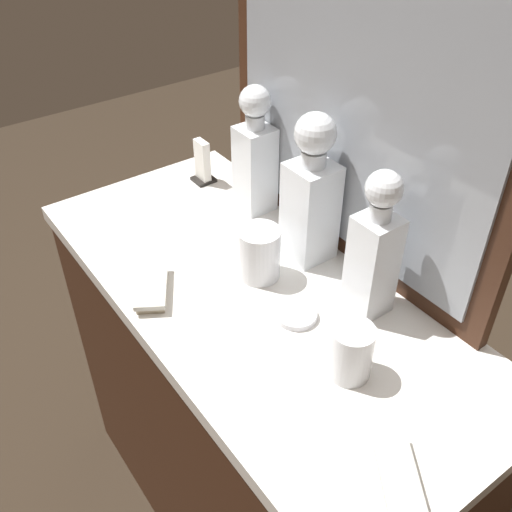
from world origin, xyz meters
TOP-DOWN VIEW (x-y plane):
  - dresser at (0.00, 0.00)m, footprint 1.06×0.49m
  - dresser_mirror at (0.00, 0.22)m, footprint 0.72×0.03m
  - crystal_decanter_right at (-0.24, 0.17)m, footprint 0.08×0.08m
  - crystal_decanter_rear at (-0.03, 0.15)m, footprint 0.09×0.09m
  - crystal_decanter_far_left at (0.17, 0.14)m, footprint 0.07×0.07m
  - crystal_tumbler_far_left at (0.26, -0.00)m, footprint 0.07×0.07m
  - crystal_tumbler_front at (-0.03, 0.03)m, footprint 0.08×0.08m
  - silver_brush_center at (-0.11, -0.17)m, footprint 0.14×0.12m
  - silver_brush_left at (0.46, -0.08)m, footprint 0.15×0.12m
  - porcelain_dish at (0.11, 0.01)m, footprint 0.08×0.08m
  - napkin_holder at (-0.41, 0.13)m, footprint 0.05×0.05m

SIDE VIEW (x-z plane):
  - dresser at x=0.00m, z-range 0.00..0.87m
  - porcelain_dish at x=0.11m, z-range 0.87..0.88m
  - silver_brush_left at x=0.46m, z-range 0.87..0.89m
  - silver_brush_center at x=-0.11m, z-range 0.87..0.89m
  - crystal_tumbler_far_left at x=0.26m, z-range 0.87..0.97m
  - napkin_holder at x=-0.41m, z-range 0.86..0.97m
  - crystal_tumbler_front at x=-0.03m, z-range 0.87..0.97m
  - crystal_decanter_far_left at x=0.17m, z-range 0.84..1.14m
  - crystal_decanter_right at x=-0.24m, z-range 0.84..1.14m
  - crystal_decanter_rear at x=-0.03m, z-range 0.84..1.16m
  - dresser_mirror at x=0.00m, z-range 0.87..1.58m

